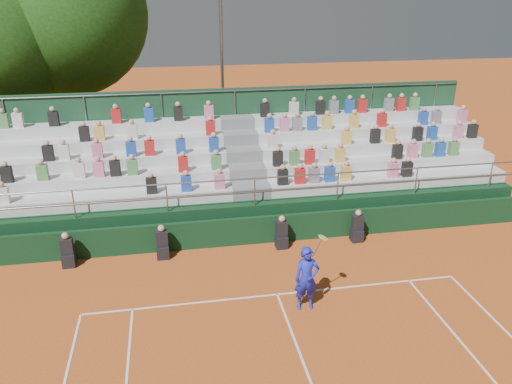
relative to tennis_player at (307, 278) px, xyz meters
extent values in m
plane|color=#C25620|center=(-0.64, 0.74, -0.94)|extent=(90.00, 90.00, 0.00)
cube|color=white|center=(-0.64, 0.74, -0.93)|extent=(11.00, 0.06, 0.01)
cube|color=white|center=(-0.64, -2.46, -0.93)|extent=(0.06, 6.40, 0.01)
cube|color=black|center=(-0.64, 3.94, -0.44)|extent=(20.00, 0.15, 1.00)
cube|color=black|center=(-6.84, 3.49, -0.72)|extent=(0.40, 0.40, 0.44)
cube|color=black|center=(-6.84, 3.49, -0.24)|extent=(0.38, 0.25, 0.55)
sphere|color=tan|center=(-6.84, 3.49, 0.14)|extent=(0.22, 0.22, 0.22)
cube|color=black|center=(-3.88, 3.49, -0.72)|extent=(0.40, 0.40, 0.44)
cube|color=black|center=(-3.88, 3.49, -0.24)|extent=(0.38, 0.25, 0.55)
sphere|color=tan|center=(-3.88, 3.49, 0.14)|extent=(0.22, 0.22, 0.22)
cube|color=black|center=(0.10, 3.49, -0.72)|extent=(0.40, 0.40, 0.44)
cube|color=black|center=(0.10, 3.49, -0.24)|extent=(0.38, 0.25, 0.55)
sphere|color=tan|center=(0.10, 3.49, 0.14)|extent=(0.22, 0.22, 0.22)
cube|color=black|center=(2.80, 3.49, -0.72)|extent=(0.40, 0.40, 0.44)
cube|color=black|center=(2.80, 3.49, -0.24)|extent=(0.38, 0.25, 0.55)
sphere|color=tan|center=(2.80, 3.49, 0.14)|extent=(0.22, 0.22, 0.22)
cube|color=black|center=(-0.64, 7.04, -0.34)|extent=(20.00, 5.20, 1.20)
cube|color=silver|center=(-5.99, 5.37, 0.47)|extent=(9.30, 0.85, 0.42)
cube|color=silver|center=(4.71, 5.37, 0.47)|extent=(9.30, 0.85, 0.42)
cube|color=slate|center=(-0.64, 5.37, 0.47)|extent=(1.40, 0.85, 0.42)
cube|color=silver|center=(-5.99, 6.22, 0.89)|extent=(9.30, 0.85, 0.42)
cube|color=silver|center=(4.71, 6.22, 0.89)|extent=(9.30, 0.85, 0.42)
cube|color=slate|center=(-0.64, 6.22, 0.89)|extent=(1.40, 0.85, 0.42)
cube|color=silver|center=(-5.99, 7.07, 1.31)|extent=(9.30, 0.85, 0.42)
cube|color=silver|center=(4.71, 7.07, 1.31)|extent=(9.30, 0.85, 0.42)
cube|color=slate|center=(-0.64, 7.07, 1.31)|extent=(1.40, 0.85, 0.42)
cube|color=silver|center=(-5.99, 7.92, 1.73)|extent=(9.30, 0.85, 0.42)
cube|color=silver|center=(4.71, 7.92, 1.73)|extent=(9.30, 0.85, 0.42)
cube|color=slate|center=(-0.64, 7.92, 1.73)|extent=(1.40, 0.85, 0.42)
cube|color=silver|center=(-5.99, 8.77, 2.15)|extent=(9.30, 0.85, 0.42)
cube|color=silver|center=(4.71, 8.77, 2.15)|extent=(9.30, 0.85, 0.42)
cube|color=slate|center=(-0.64, 8.77, 2.15)|extent=(1.40, 0.85, 0.42)
cube|color=#1A4328|center=(-0.64, 9.29, 1.26)|extent=(20.00, 0.12, 4.40)
cylinder|color=gray|center=(-0.64, 4.49, 1.26)|extent=(20.00, 0.05, 0.05)
cylinder|color=gray|center=(-0.64, 9.19, 3.36)|extent=(20.00, 0.05, 0.05)
cube|color=silver|center=(-8.96, 5.22, 0.96)|extent=(0.36, 0.24, 0.56)
cube|color=black|center=(-4.15, 5.22, 0.96)|extent=(0.36, 0.24, 0.56)
cube|color=#1E4CB2|center=(-2.96, 5.22, 0.96)|extent=(0.36, 0.24, 0.56)
cube|color=pink|center=(-1.78, 5.22, 0.96)|extent=(0.36, 0.24, 0.56)
cube|color=black|center=(-9.00, 6.07, 1.38)|extent=(0.36, 0.24, 0.56)
cube|color=#4C8C4C|center=(-7.84, 6.07, 1.38)|extent=(0.36, 0.24, 0.56)
cube|color=silver|center=(-6.61, 6.07, 1.38)|extent=(0.36, 0.24, 0.56)
cube|color=pink|center=(-5.95, 6.07, 1.38)|extent=(0.36, 0.24, 0.56)
cube|color=black|center=(-5.39, 6.07, 1.38)|extent=(0.36, 0.24, 0.56)
cube|color=#4C8C4C|center=(-4.79, 6.07, 1.38)|extent=(0.36, 0.24, 0.56)
cube|color=red|center=(-3.00, 6.07, 1.38)|extent=(0.36, 0.24, 0.56)
cube|color=#4C8C4C|center=(-1.79, 6.07, 1.38)|extent=(0.36, 0.24, 0.56)
cube|color=black|center=(-7.75, 6.92, 1.80)|extent=(0.36, 0.24, 0.56)
cube|color=silver|center=(-7.20, 6.92, 1.80)|extent=(0.36, 0.24, 0.56)
cube|color=pink|center=(-6.04, 6.92, 1.80)|extent=(0.36, 0.24, 0.56)
cube|color=#1E4CB2|center=(-4.84, 6.92, 1.80)|extent=(0.36, 0.24, 0.56)
cube|color=red|center=(-4.17, 6.92, 1.80)|extent=(0.36, 0.24, 0.56)
cube|color=#1E4CB2|center=(-3.03, 6.92, 1.80)|extent=(0.36, 0.24, 0.56)
cube|color=#1E4CB2|center=(-1.78, 6.92, 1.80)|extent=(0.36, 0.24, 0.56)
cube|color=black|center=(-6.56, 7.77, 2.22)|extent=(0.36, 0.24, 0.56)
cube|color=gold|center=(-6.01, 7.77, 2.22)|extent=(0.36, 0.24, 0.56)
cube|color=silver|center=(-4.80, 7.77, 2.22)|extent=(0.36, 0.24, 0.56)
cube|color=red|center=(-1.82, 7.77, 2.22)|extent=(0.36, 0.24, 0.56)
cube|color=#4C8C4C|center=(-9.56, 8.62, 2.64)|extent=(0.36, 0.24, 0.56)
cube|color=silver|center=(-9.04, 8.62, 2.64)|extent=(0.36, 0.24, 0.56)
cube|color=black|center=(-7.75, 8.62, 2.64)|extent=(0.36, 0.24, 0.56)
cube|color=red|center=(-5.42, 8.62, 2.64)|extent=(0.36, 0.24, 0.56)
cube|color=#1E4CB2|center=(-4.17, 8.62, 2.64)|extent=(0.36, 0.24, 0.56)
cube|color=black|center=(-3.01, 8.62, 2.64)|extent=(0.36, 0.24, 0.56)
cube|color=pink|center=(-1.79, 8.62, 2.64)|extent=(0.36, 0.24, 0.56)
cube|color=black|center=(0.51, 5.22, 0.96)|extent=(0.36, 0.24, 0.56)
cube|color=red|center=(1.15, 5.22, 0.96)|extent=(0.36, 0.24, 0.56)
cube|color=slate|center=(1.69, 5.22, 0.96)|extent=(0.36, 0.24, 0.56)
cube|color=#1E4CB2|center=(2.28, 5.22, 0.96)|extent=(0.36, 0.24, 0.56)
cube|color=gold|center=(2.91, 5.22, 0.96)|extent=(0.36, 0.24, 0.56)
cube|color=pink|center=(4.76, 5.22, 0.96)|extent=(0.36, 0.24, 0.56)
cube|color=black|center=(5.32, 5.22, 0.96)|extent=(0.36, 0.24, 0.56)
cube|color=black|center=(0.51, 6.07, 1.38)|extent=(0.36, 0.24, 0.56)
cube|color=#4C8C4C|center=(1.15, 6.07, 1.38)|extent=(0.36, 0.24, 0.56)
cube|color=red|center=(1.75, 6.07, 1.38)|extent=(0.36, 0.24, 0.56)
cube|color=silver|center=(2.30, 6.07, 1.38)|extent=(0.36, 0.24, 0.56)
cube|color=gold|center=(2.95, 6.07, 1.38)|extent=(0.36, 0.24, 0.56)
cube|color=black|center=(5.28, 6.07, 1.38)|extent=(0.36, 0.24, 0.56)
cube|color=pink|center=(5.92, 6.07, 1.38)|extent=(0.36, 0.24, 0.56)
cube|color=#4C8C4C|center=(6.54, 6.07, 1.38)|extent=(0.36, 0.24, 0.56)
cube|color=#1E4CB2|center=(7.08, 6.07, 1.38)|extent=(0.36, 0.24, 0.56)
cube|color=#4C8C4C|center=(7.66, 6.07, 1.38)|extent=(0.36, 0.24, 0.56)
cube|color=silver|center=(0.49, 6.92, 1.80)|extent=(0.36, 0.24, 0.56)
cube|color=gold|center=(3.47, 6.92, 1.80)|extent=(0.36, 0.24, 0.56)
cube|color=black|center=(4.68, 6.92, 1.80)|extent=(0.36, 0.24, 0.56)
cube|color=gold|center=(5.33, 6.92, 1.80)|extent=(0.36, 0.24, 0.56)
cube|color=black|center=(6.50, 6.92, 1.80)|extent=(0.36, 0.24, 0.56)
cube|color=#1E4CB2|center=(7.13, 6.92, 1.80)|extent=(0.36, 0.24, 0.56)
cube|color=pink|center=(8.30, 6.92, 1.80)|extent=(0.36, 0.24, 0.56)
cube|color=black|center=(8.94, 6.92, 1.80)|extent=(0.36, 0.24, 0.56)
cube|color=#1E4CB2|center=(0.53, 7.77, 2.22)|extent=(0.36, 0.24, 0.56)
cube|color=pink|center=(1.15, 7.77, 2.22)|extent=(0.36, 0.24, 0.56)
cube|color=slate|center=(1.67, 7.77, 2.22)|extent=(0.36, 0.24, 0.56)
cube|color=#1E4CB2|center=(2.29, 7.77, 2.22)|extent=(0.36, 0.24, 0.56)
cube|color=gold|center=(2.92, 7.77, 2.22)|extent=(0.36, 0.24, 0.56)
cube|color=gold|center=(4.06, 7.77, 2.22)|extent=(0.36, 0.24, 0.56)
cube|color=red|center=(5.28, 7.77, 2.22)|extent=(0.36, 0.24, 0.56)
cube|color=#1E4CB2|center=(7.12, 7.77, 2.22)|extent=(0.36, 0.24, 0.56)
cube|color=slate|center=(7.72, 7.77, 2.22)|extent=(0.36, 0.24, 0.56)
cube|color=pink|center=(8.91, 7.77, 2.22)|extent=(0.36, 0.24, 0.56)
cube|color=black|center=(0.51, 8.62, 2.64)|extent=(0.36, 0.24, 0.56)
cube|color=silver|center=(1.74, 8.62, 2.64)|extent=(0.36, 0.24, 0.56)
cube|color=black|center=(2.88, 8.62, 2.64)|extent=(0.36, 0.24, 0.56)
cube|color=slate|center=(3.46, 8.62, 2.64)|extent=(0.36, 0.24, 0.56)
cube|color=#1E4CB2|center=(4.15, 8.62, 2.64)|extent=(0.36, 0.24, 0.56)
cube|color=red|center=(4.72, 8.62, 2.64)|extent=(0.36, 0.24, 0.56)
cube|color=slate|center=(5.92, 8.62, 2.64)|extent=(0.36, 0.24, 0.56)
cube|color=red|center=(6.48, 8.62, 2.64)|extent=(0.36, 0.24, 0.56)
cube|color=#4C8C4C|center=(7.10, 8.62, 2.64)|extent=(0.36, 0.24, 0.56)
imported|color=#1B25CB|center=(0.00, 0.00, 0.00)|extent=(0.70, 0.48, 1.87)
cylinder|color=gray|center=(0.25, 0.00, 0.91)|extent=(0.26, 0.03, 0.51)
cylinder|color=#E5D866|center=(0.40, 0.00, 1.21)|extent=(0.26, 0.28, 0.14)
cylinder|color=#382314|center=(-10.54, 13.02, 0.91)|extent=(0.50, 0.50, 3.70)
cylinder|color=#382314|center=(-7.74, 14.04, 1.14)|extent=(0.50, 0.50, 4.15)
sphere|color=#153C10|center=(-7.74, 14.04, 6.20)|extent=(7.47, 7.47, 7.47)
cylinder|color=gray|center=(-0.67, 13.43, 3.31)|extent=(0.16, 0.16, 8.50)
camera|label=1|loc=(-3.41, -11.19, 7.37)|focal=35.00mm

